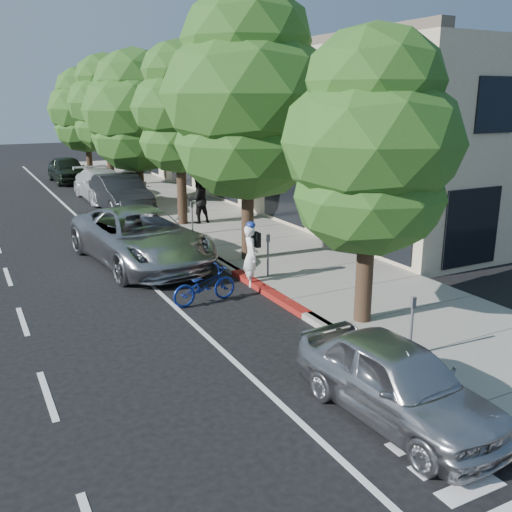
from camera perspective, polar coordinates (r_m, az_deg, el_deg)
ground at (r=14.88m, az=3.03°, el=-4.95°), size 120.00×120.00×0.00m
sidewalk at (r=22.68m, az=-2.22°, el=2.49°), size 4.60×56.00×0.15m
curb at (r=21.82m, az=-7.68°, el=1.83°), size 0.30×56.00×0.15m
curb_red_segment at (r=15.67m, az=1.18°, el=-3.56°), size 0.32×4.00×0.15m
storefront_building at (r=34.37m, az=1.66°, el=12.73°), size 10.00×36.00×7.00m
street_tree_0 at (r=12.85m, az=11.45°, el=10.69°), size 4.03×4.03×6.75m
street_tree_1 at (r=17.88m, az=-0.89°, el=15.50°), size 5.30×5.30×8.45m
street_tree_2 at (r=23.40m, az=-7.71°, el=14.25°), size 3.80×3.80×7.40m
street_tree_3 at (r=29.11m, az=-11.88°, el=13.91°), size 5.23×5.23×7.54m
street_tree_4 at (r=34.91m, az=-14.72°, el=14.41°), size 4.46×4.46×7.68m
street_tree_5 at (r=40.78m, az=-16.68°, el=13.79°), size 4.94×4.94×7.27m
cyclist at (r=16.16m, az=-0.52°, el=0.02°), size 0.57×0.73×1.76m
bicycle at (r=14.94m, az=-5.18°, el=-2.95°), size 1.89×0.85×0.96m
silver_suv at (r=18.67m, az=-11.47°, el=1.87°), size 3.59×6.66×1.77m
dark_sedan at (r=27.64m, az=-13.39°, el=6.11°), size 1.92×5.25×1.72m
white_pickup at (r=31.14m, az=-15.08°, el=6.89°), size 2.37×5.48×1.57m
dark_suv_far at (r=38.26m, az=-18.33°, el=8.21°), size 2.01×4.80×1.62m
near_car_a at (r=9.93m, az=13.93°, el=-12.04°), size 1.86×4.13×1.38m
pedestrian at (r=23.80m, az=-5.81°, el=5.63°), size 1.03×0.85×1.95m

